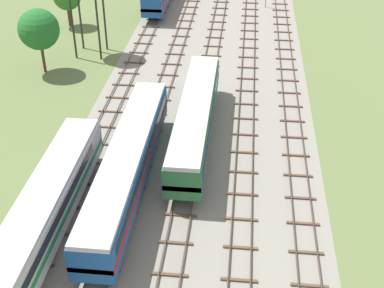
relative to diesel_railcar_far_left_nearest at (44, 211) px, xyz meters
name	(u,v)px	position (x,y,z in m)	size (l,w,h in m)	color
ground_plane	(212,55)	(8.99, 33.97, -2.60)	(480.00, 480.00, 0.00)	#5B6B3D
ballast_bed	(212,55)	(8.99, 33.97, -2.59)	(21.97, 176.00, 0.01)	gray
track_far_left	(141,48)	(0.00, 34.97, -2.46)	(2.40, 126.00, 0.29)	#47382D
track_left	(176,49)	(4.49, 34.97, -2.46)	(2.40, 126.00, 0.29)	#47382D
track_centre_left	(212,50)	(8.99, 34.97, -2.46)	(2.40, 126.00, 0.29)	#47382D
track_centre	(248,52)	(13.48, 34.97, -2.46)	(2.40, 126.00, 0.29)	#47382D
track_centre_right	(285,53)	(17.97, 34.97, -2.46)	(2.40, 126.00, 0.29)	#47382D
diesel_railcar_far_left_nearest	(44,211)	(0.00, 0.00, 0.00)	(2.96, 20.50, 3.80)	beige
passenger_coach_left_near	(127,163)	(4.49, 6.24, 0.02)	(2.96, 22.00, 3.80)	#194C8C
diesel_railcar_centre_left_mid	(195,117)	(8.99, 13.87, 0.00)	(2.96, 20.50, 3.80)	#286638
lineside_tree_1	(39,29)	(-9.64, 27.05, 2.48)	(4.55, 4.55, 7.37)	#4C331E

